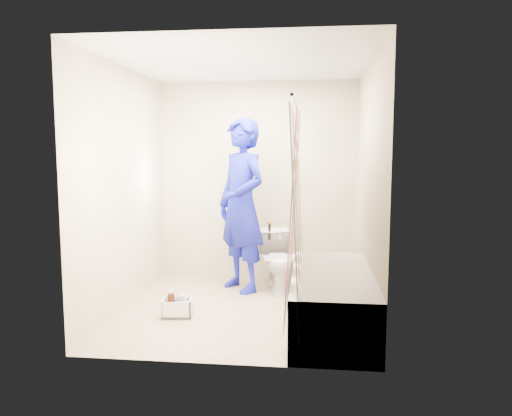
# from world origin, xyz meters

# --- Properties ---
(floor) EXTENTS (2.60, 2.60, 0.00)m
(floor) POSITION_xyz_m (0.00, 0.00, 0.00)
(floor) COLOR #9C8D6E
(floor) RESTS_ON ground
(ceiling) EXTENTS (2.40, 2.60, 0.02)m
(ceiling) POSITION_xyz_m (0.00, 0.00, 2.40)
(ceiling) COLOR silver
(ceiling) RESTS_ON wall_back
(wall_back) EXTENTS (2.40, 0.02, 2.40)m
(wall_back) POSITION_xyz_m (0.00, 1.30, 1.20)
(wall_back) COLOR beige
(wall_back) RESTS_ON ground
(wall_front) EXTENTS (2.40, 0.02, 2.40)m
(wall_front) POSITION_xyz_m (0.00, -1.30, 1.20)
(wall_front) COLOR beige
(wall_front) RESTS_ON ground
(wall_left) EXTENTS (0.02, 2.60, 2.40)m
(wall_left) POSITION_xyz_m (-1.20, 0.00, 1.20)
(wall_left) COLOR beige
(wall_left) RESTS_ON ground
(wall_right) EXTENTS (0.02, 2.60, 2.40)m
(wall_right) POSITION_xyz_m (1.20, 0.00, 1.20)
(wall_right) COLOR beige
(wall_right) RESTS_ON ground
(bathtub) EXTENTS (0.70, 1.75, 0.50)m
(bathtub) POSITION_xyz_m (0.85, -0.43, 0.27)
(bathtub) COLOR silver
(bathtub) RESTS_ON ground
(curtain_rod) EXTENTS (0.02, 1.90, 0.02)m
(curtain_rod) POSITION_xyz_m (0.52, -0.43, 1.95)
(curtain_rod) COLOR silver
(curtain_rod) RESTS_ON wall_back
(shower_curtain) EXTENTS (0.06, 1.75, 1.80)m
(shower_curtain) POSITION_xyz_m (0.52, -0.43, 1.02)
(shower_curtain) COLOR silver
(shower_curtain) RESTS_ON curtain_rod
(toilet) EXTENTS (0.55, 0.74, 0.67)m
(toilet) POSITION_xyz_m (0.30, 0.73, 0.33)
(toilet) COLOR white
(toilet) RESTS_ON ground
(tank_lid) EXTENTS (0.44, 0.29, 0.03)m
(tank_lid) POSITION_xyz_m (0.33, 0.63, 0.39)
(tank_lid) COLOR silver
(tank_lid) RESTS_ON toilet
(tank_internals) EXTENTS (0.16, 0.08, 0.22)m
(tank_internals) POSITION_xyz_m (0.21, 0.89, 0.66)
(tank_internals) COLOR black
(tank_internals) RESTS_ON toilet
(plumber) EXTENTS (0.82, 0.83, 1.93)m
(plumber) POSITION_xyz_m (-0.12, 0.68, 0.96)
(plumber) COLOR #1024A2
(plumber) RESTS_ON ground
(cleaning_caddy) EXTENTS (0.31, 0.26, 0.21)m
(cleaning_caddy) POSITION_xyz_m (-0.59, -0.30, 0.08)
(cleaning_caddy) COLOR silver
(cleaning_caddy) RESTS_ON ground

